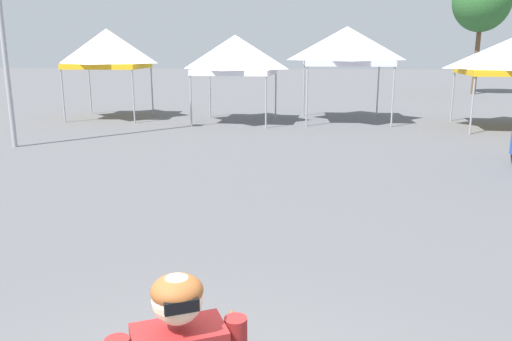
{
  "coord_description": "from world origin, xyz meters",
  "views": [
    {
      "loc": [
        0.65,
        -2.67,
        2.75
      ],
      "look_at": [
        0.05,
        3.36,
        1.3
      ],
      "focal_mm": 35.79,
      "sensor_mm": 36.0,
      "label": 1
    }
  ],
  "objects_px": {
    "canopy_tent_behind_center": "(107,49)",
    "canopy_tent_left_of_center": "(235,55)",
    "traffic_cone_lot_center": "(232,333)",
    "canopy_tent_right_of_center": "(347,46)",
    "tree_behind_tents_right": "(482,0)"
  },
  "relations": [
    {
      "from": "canopy_tent_left_of_center",
      "to": "canopy_tent_behind_center",
      "type": "bearing_deg",
      "value": 172.29
    },
    {
      "from": "canopy_tent_behind_center",
      "to": "canopy_tent_left_of_center",
      "type": "distance_m",
      "value": 5.27
    },
    {
      "from": "canopy_tent_left_of_center",
      "to": "tree_behind_tents_right",
      "type": "relative_size",
      "value": 0.43
    },
    {
      "from": "canopy_tent_left_of_center",
      "to": "tree_behind_tents_right",
      "type": "distance_m",
      "value": 19.2
    },
    {
      "from": "canopy_tent_behind_center",
      "to": "canopy_tent_right_of_center",
      "type": "xyz_separation_m",
      "value": [
        9.39,
        0.05,
        0.1
      ]
    },
    {
      "from": "canopy_tent_behind_center",
      "to": "traffic_cone_lot_center",
      "type": "height_order",
      "value": "canopy_tent_behind_center"
    },
    {
      "from": "canopy_tent_behind_center",
      "to": "tree_behind_tents_right",
      "type": "bearing_deg",
      "value": 35.71
    },
    {
      "from": "tree_behind_tents_right",
      "to": "canopy_tent_behind_center",
      "type": "bearing_deg",
      "value": -144.29
    },
    {
      "from": "canopy_tent_behind_center",
      "to": "canopy_tent_left_of_center",
      "type": "relative_size",
      "value": 1.08
    },
    {
      "from": "canopy_tent_right_of_center",
      "to": "tree_behind_tents_right",
      "type": "xyz_separation_m",
      "value": [
        8.83,
        13.05,
        2.73
      ]
    },
    {
      "from": "traffic_cone_lot_center",
      "to": "canopy_tent_right_of_center",
      "type": "bearing_deg",
      "value": 82.58
    },
    {
      "from": "traffic_cone_lot_center",
      "to": "canopy_tent_left_of_center",
      "type": "bearing_deg",
      "value": 97.77
    },
    {
      "from": "canopy_tent_left_of_center",
      "to": "tree_behind_tents_right",
      "type": "xyz_separation_m",
      "value": [
        13.0,
        13.8,
        3.05
      ]
    },
    {
      "from": "canopy_tent_behind_center",
      "to": "canopy_tent_right_of_center",
      "type": "distance_m",
      "value": 9.39
    },
    {
      "from": "canopy_tent_behind_center",
      "to": "canopy_tent_right_of_center",
      "type": "relative_size",
      "value": 0.99
    }
  ]
}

